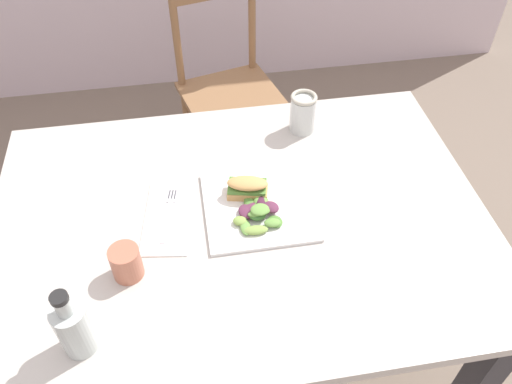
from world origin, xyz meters
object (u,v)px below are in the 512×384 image
(sandwich_half_front, at_px, (249,187))
(cup_extra_side, at_px, (126,263))
(chair_wooden_far, at_px, (229,91))
(plate_lunch, at_px, (258,207))
(bottle_cold_brew, at_px, (75,330))
(dining_table, at_px, (241,244))
(mason_jar_iced_tea, at_px, (303,115))
(fork_on_napkin, at_px, (169,211))

(sandwich_half_front, relative_size, cup_extra_side, 1.38)
(cup_extra_side, bearing_deg, chair_wooden_far, 71.60)
(plate_lunch, distance_m, bottle_cold_brew, 0.55)
(dining_table, xyz_separation_m, bottle_cold_brew, (-0.38, -0.31, 0.18))
(sandwich_half_front, bearing_deg, cup_extra_side, -147.73)
(chair_wooden_far, bearing_deg, bottle_cold_brew, -110.02)
(dining_table, distance_m, mason_jar_iced_tea, 0.44)
(plate_lunch, bearing_deg, dining_table, -156.83)
(dining_table, xyz_separation_m, mason_jar_iced_tea, (0.24, 0.33, 0.17))
(fork_on_napkin, distance_m, mason_jar_iced_tea, 0.51)
(plate_lunch, bearing_deg, cup_extra_side, -155.01)
(chair_wooden_far, xyz_separation_m, plate_lunch, (-0.03, -0.96, 0.30))
(dining_table, distance_m, cup_extra_side, 0.36)
(dining_table, height_order, sandwich_half_front, sandwich_half_front)
(chair_wooden_far, height_order, mason_jar_iced_tea, chair_wooden_far)
(cup_extra_side, bearing_deg, dining_table, 25.31)
(chair_wooden_far, distance_m, mason_jar_iced_tea, 0.76)
(fork_on_napkin, xyz_separation_m, mason_jar_iced_tea, (0.42, 0.28, 0.05))
(plate_lunch, xyz_separation_m, fork_on_napkin, (-0.24, 0.02, 0.00))
(dining_table, xyz_separation_m, cup_extra_side, (-0.29, -0.14, 0.16))
(plate_lunch, relative_size, cup_extra_side, 3.34)
(plate_lunch, relative_size, bottle_cold_brew, 1.51)
(dining_table, relative_size, bottle_cold_brew, 6.87)
(sandwich_half_front, bearing_deg, bottle_cold_brew, -138.23)
(bottle_cold_brew, bearing_deg, mason_jar_iced_tea, 45.42)
(sandwich_half_front, height_order, cup_extra_side, cup_extra_side)
(plate_lunch, bearing_deg, sandwich_half_front, 113.63)
(dining_table, distance_m, plate_lunch, 0.13)
(dining_table, bearing_deg, fork_on_napkin, 166.27)
(chair_wooden_far, height_order, sandwich_half_front, chair_wooden_far)
(sandwich_half_front, relative_size, bottle_cold_brew, 0.62)
(sandwich_half_front, height_order, mason_jar_iced_tea, mason_jar_iced_tea)
(chair_wooden_far, bearing_deg, fork_on_napkin, -106.03)
(plate_lunch, distance_m, cup_extra_side, 0.38)
(fork_on_napkin, relative_size, mason_jar_iced_tea, 1.47)
(dining_table, relative_size, cup_extra_side, 15.23)
(dining_table, height_order, bottle_cold_brew, bottle_cold_brew)
(dining_table, bearing_deg, cup_extra_side, -154.69)
(bottle_cold_brew, distance_m, cup_extra_side, 0.20)
(mason_jar_iced_tea, bearing_deg, chair_wooden_far, 103.15)
(plate_lunch, height_order, bottle_cold_brew, bottle_cold_brew)
(plate_lunch, relative_size, mason_jar_iced_tea, 2.26)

